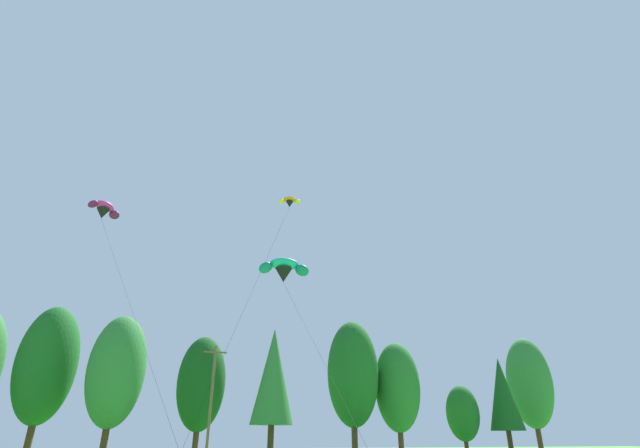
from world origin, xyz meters
name	(u,v)px	position (x,y,z in m)	size (l,w,h in m)	color
treeline_tree_d	(47,364)	(-19.23, 59.25, 9.29)	(5.94, 5.94, 15.33)	#472D19
treeline_tree_e	(117,371)	(-11.93, 55.57, 8.45)	(5.57, 5.57, 13.95)	#472D19
treeline_tree_f	(201,383)	(-3.31, 59.37, 7.85)	(5.30, 5.30, 12.96)	#472D19
treeline_tree_g	(273,375)	(3.96, 54.87, 8.42)	(4.56, 4.56, 13.45)	#472D19
treeline_tree_h	(353,373)	(13.44, 55.68, 9.08)	(5.85, 5.85, 15.00)	#472D19
treeline_tree_i	(397,387)	(19.13, 56.05, 7.78)	(5.27, 5.27, 12.84)	#472D19
treeline_tree_j	(463,413)	(28.93, 58.36, 5.07)	(4.06, 4.06, 8.37)	#472D19
treeline_tree_k	(503,394)	(34.15, 56.89, 7.40)	(4.20, 4.20, 11.82)	#472D19
treeline_tree_l	(529,382)	(41.15, 60.09, 9.27)	(5.93, 5.93, 15.30)	#472D19
utility_pole	(211,400)	(-2.70, 50.21, 5.49)	(2.20, 0.26, 10.44)	brown
parafoil_kite_high_orange	(290,202)	(2.21, 40.97, 22.38)	(8.72, 13.11, 21.31)	orange
parafoil_kite_mid_teal	(284,269)	(0.55, 34.45, 13.40)	(3.93, 13.09, 12.68)	teal
parafoil_kite_far_magenta	(104,210)	(-13.70, 42.45, 20.05)	(9.67, 15.48, 19.25)	#D12893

